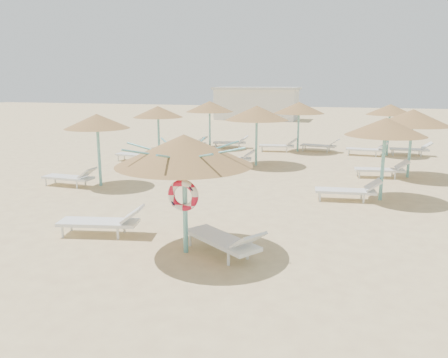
# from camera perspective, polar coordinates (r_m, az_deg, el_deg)

# --- Properties ---
(ground) EXTENTS (120.00, 120.00, 0.00)m
(ground) POSITION_cam_1_polar(r_m,az_deg,el_deg) (10.36, -4.99, -8.71)
(ground) COLOR #DDC087
(ground) RESTS_ON ground
(main_palapa) EXTENTS (2.97, 2.97, 2.66)m
(main_palapa) POSITION_cam_1_polar(r_m,az_deg,el_deg) (9.40, -5.25, 3.70)
(main_palapa) COLOR #68B4B3
(main_palapa) RESTS_ON ground
(lounger_main_a) EXTENTS (2.19, 1.05, 0.77)m
(lounger_main_a) POSITION_cam_1_polar(r_m,az_deg,el_deg) (11.30, -15.41, -5.34)
(lounger_main_a) COLOR white
(lounger_main_a) RESTS_ON ground
(lounger_main_b) EXTENTS (2.13, 1.75, 0.78)m
(lounger_main_b) POSITION_cam_1_polar(r_m,az_deg,el_deg) (9.63, 0.18, -7.97)
(lounger_main_b) COLOR white
(lounger_main_b) RESTS_ON ground
(palapa_field) EXTENTS (14.95, 12.82, 2.72)m
(palapa_field) POSITION_cam_1_polar(r_m,az_deg,el_deg) (20.28, 7.43, 8.36)
(palapa_field) COLOR #68B4B3
(palapa_field) RESTS_ON ground
(service_hut) EXTENTS (8.40, 4.40, 3.25)m
(service_hut) POSITION_cam_1_polar(r_m,az_deg,el_deg) (45.05, 4.32, 9.84)
(service_hut) COLOR silver
(service_hut) RESTS_ON ground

